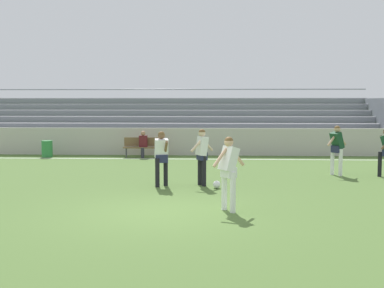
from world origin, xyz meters
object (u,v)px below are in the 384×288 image
Objects in this scene: bench_centre_sideline at (143,145)px; trash_bin at (47,149)px; player_white_pressing_high at (202,152)px; player_white_trailing_run at (161,154)px; soccer_ball at (217,185)px; spectator_seated at (143,142)px; player_dark_wide_left at (337,146)px; player_white_challenging at (229,167)px; bleacher_stand at (129,122)px.

bench_centre_sideline is 4.43m from trash_bin.
trash_bin is 10.46m from player_white_pressing_high.
player_white_pressing_high is at bearing 10.21° from player_white_trailing_run.
player_white_trailing_run is 7.45× the size of soccer_ball.
player_dark_wide_left is (7.43, -5.18, 0.32)m from spectator_seated.
bleacher_stand is at bearing 108.13° from player_white_challenging.
trash_bin is at bearing 134.42° from player_white_pressing_high.
player_white_pressing_high is (2.89, -7.62, 0.47)m from bench_centre_sideline.
bench_centre_sideline is 8.18× the size of soccer_ball.
bleacher_stand is 16.39× the size of player_white_trailing_run.
spectator_seated reaches higher than trash_bin.
player_white_challenging is 7.78× the size of soccer_ball.
player_dark_wide_left reaches higher than player_white_trailing_run.
spectator_seated is 0.71× the size of player_white_pressing_high.
player_white_trailing_run is at bearing -51.44° from trash_bin.
trash_bin is at bearing -124.03° from bleacher_stand.
player_white_pressing_high is 1.21m from player_white_trailing_run.
player_white_trailing_run is at bearing 120.19° from player_white_challenging.
spectator_seated is at bearing -71.87° from bleacher_stand.
player_white_challenging is at bearing -123.43° from player_dark_wide_left.
bleacher_stand reaches higher than player_dark_wide_left.
player_white_trailing_run is (3.13, -12.10, -0.47)m from bleacher_stand.
player_white_pressing_high reaches higher than soccer_ball.
player_white_challenging is (3.60, -10.98, 0.32)m from spectator_seated.
player_white_challenging is (1.90, -3.27, 0.05)m from player_white_trailing_run.
trash_bin is 0.44× the size of player_dark_wide_left.
player_white_trailing_run is at bearing -77.79° from bench_centre_sideline.
bench_centre_sideline is 1.05× the size of player_white_challenging.
player_dark_wide_left reaches higher than bench_centre_sideline.
bench_centre_sideline is (1.43, -4.26, -0.90)m from bleacher_stand.
player_white_challenging is at bearing -78.51° from player_white_pressing_high.
player_white_trailing_run is 6.27m from player_dark_wide_left.
bleacher_stand is 4.67m from spectator_seated.
player_white_trailing_run reaches higher than trash_bin.
player_white_challenging reaches higher than player_white_pressing_high.
trash_bin is at bearing -177.91° from bench_centre_sideline.
soccer_ball is (0.44, -0.46, -0.91)m from player_white_pressing_high.
player_white_pressing_high is at bearing -70.01° from bleacher_stand.
spectator_seated is (1.43, -4.38, -0.74)m from bleacher_stand.
player_dark_wide_left is (11.85, -5.13, 0.64)m from trash_bin.
player_white_challenging is (3.60, -11.10, 0.48)m from bench_centre_sideline.
trash_bin is (-4.42, -0.16, -0.17)m from bench_centre_sideline.
bench_centre_sideline is at bearing 107.95° from player_white_challenging.
soccer_ball is at bearing -67.29° from spectator_seated.
spectator_seated is 0.71× the size of player_white_challenging.
player_white_challenging reaches higher than spectator_seated.
trash_bin reaches higher than soccer_ball.
player_white_challenging is at bearing -85.00° from soccer_ball.
soccer_ball is at bearing -67.59° from bench_centre_sideline.
player_dark_wide_left is (5.73, 2.54, 0.05)m from player_white_trailing_run.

